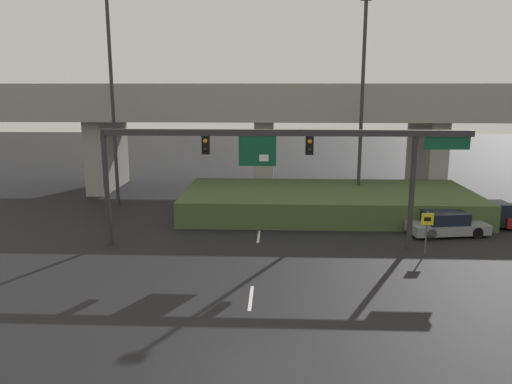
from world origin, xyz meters
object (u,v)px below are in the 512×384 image
highway_light_pole_near (112,93)px  parked_sedan_near_right (447,224)px  signal_gantry (278,151)px  highway_light_pole_far (362,101)px  parked_sedan_mid_right (489,215)px  speed_limit_sign (427,227)px

highway_light_pole_near → parked_sedan_near_right: size_ratio=3.26×
signal_gantry → parked_sedan_near_right: signal_gantry is taller
signal_gantry → highway_light_pole_far: (5.65, 9.17, 2.32)m
signal_gantry → parked_sedan_mid_right: (12.78, 4.46, -4.38)m
parked_sedan_mid_right → highway_light_pole_far: bearing=144.5°
highway_light_pole_far → parked_sedan_mid_right: bearing=-33.4°
highway_light_pole_far → parked_sedan_mid_right: highway_light_pole_far is taller
highway_light_pole_near → parked_sedan_mid_right: bearing=-10.4°
highway_light_pole_far → parked_sedan_mid_right: size_ratio=3.05×
speed_limit_sign → parked_sedan_mid_right: (5.38, 5.55, -0.77)m
speed_limit_sign → highway_light_pole_far: (-1.76, 10.26, 5.94)m
speed_limit_sign → highway_light_pole_near: bearing=152.0°
highway_light_pole_far → signal_gantry: bearing=-121.6°
signal_gantry → parked_sedan_near_right: 10.86m
speed_limit_sign → highway_light_pole_near: highway_light_pole_near is taller
parked_sedan_near_right → speed_limit_sign: bearing=-131.0°
signal_gantry → parked_sedan_mid_right: bearing=19.2°
highway_light_pole_near → parked_sedan_near_right: highway_light_pole_near is taller
signal_gantry → parked_sedan_mid_right: signal_gantry is taller
speed_limit_sign → highway_light_pole_near: 22.16m
speed_limit_sign → parked_sedan_near_right: size_ratio=0.48×
parked_sedan_mid_right → highway_light_pole_near: bearing=167.6°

